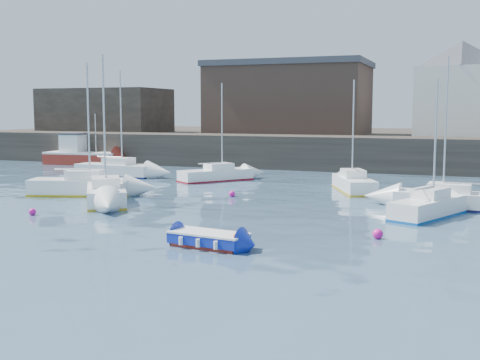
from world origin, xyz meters
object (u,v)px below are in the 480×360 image
(blue_dinghy, at_px, (209,239))
(sailboat_h, at_px, (216,174))
(fishing_boat, at_px, (81,154))
(buoy_far, at_px, (232,197))
(buoy_near, at_px, (33,215))
(sailboat_f, at_px, (354,183))
(buoy_mid, at_px, (378,239))
(sailboat_d, at_px, (454,199))
(sailboat_e, at_px, (116,169))
(sailboat_a, at_px, (81,186))
(sailboat_b, at_px, (106,193))
(sailboat_c, at_px, (428,207))

(blue_dinghy, relative_size, sailboat_h, 0.45)
(fishing_boat, bearing_deg, buoy_far, -35.65)
(fishing_boat, xyz_separation_m, buoy_near, (15.08, -25.63, -0.96))
(blue_dinghy, height_order, buoy_near, blue_dinghy)
(sailboat_f, bearing_deg, fishing_boat, 159.68)
(buoy_mid, height_order, buoy_far, buoy_mid)
(sailboat_d, height_order, buoy_mid, sailboat_d)
(blue_dinghy, height_order, sailboat_d, sailboat_d)
(sailboat_d, height_order, sailboat_e, sailboat_e)
(sailboat_a, xyz_separation_m, buoy_near, (1.98, -7.00, -0.58))
(sailboat_b, height_order, sailboat_e, sailboat_e)
(sailboat_b, xyz_separation_m, buoy_mid, (16.14, -4.58, -0.55))
(fishing_boat, relative_size, sailboat_f, 1.05)
(sailboat_a, distance_m, sailboat_h, 11.37)
(sailboat_e, xyz_separation_m, sailboat_h, (8.82, -0.01, -0.07))
(blue_dinghy, distance_m, fishing_boat, 39.30)
(sailboat_d, relative_size, buoy_near, 21.78)
(buoy_near, distance_m, buoy_mid, 17.29)
(sailboat_f, xyz_separation_m, buoy_mid, (3.51, -14.57, -0.51))
(sailboat_d, xyz_separation_m, buoy_near, (-20.14, -9.71, -0.50))
(sailboat_a, height_order, buoy_mid, sailboat_a)
(sailboat_a, height_order, buoy_near, sailboat_a)
(sailboat_b, relative_size, sailboat_d, 1.03)
(fishing_boat, relative_size, sailboat_h, 1.05)
(blue_dinghy, xyz_separation_m, fishing_boat, (-26.37, 29.12, 0.63))
(blue_dinghy, xyz_separation_m, buoy_near, (-11.29, 3.49, -0.33))
(sailboat_a, height_order, buoy_far, sailboat_a)
(sailboat_c, bearing_deg, sailboat_f, 121.40)
(sailboat_e, relative_size, sailboat_h, 1.15)
(buoy_mid, bearing_deg, sailboat_b, 164.14)
(sailboat_e, bearing_deg, sailboat_b, -60.23)
(sailboat_c, relative_size, buoy_near, 18.34)
(fishing_boat, bearing_deg, buoy_near, -59.53)
(buoy_near, bearing_deg, sailboat_a, 105.76)
(sailboat_d, height_order, sailboat_f, sailboat_d)
(sailboat_b, bearing_deg, blue_dinghy, -39.81)
(sailboat_b, relative_size, sailboat_e, 0.99)
(sailboat_c, distance_m, buoy_far, 12.23)
(sailboat_c, distance_m, sailboat_e, 27.08)
(buoy_mid, xyz_separation_m, buoy_far, (-10.12, 9.29, 0.00))
(sailboat_e, xyz_separation_m, buoy_mid, (23.17, -16.88, -0.55))
(sailboat_d, bearing_deg, sailboat_f, 140.54)
(sailboat_f, height_order, buoy_near, sailboat_f)
(sailboat_b, distance_m, buoy_far, 7.66)
(sailboat_f, bearing_deg, buoy_mid, -76.45)
(sailboat_d, bearing_deg, sailboat_h, 156.34)
(sailboat_b, height_order, sailboat_h, sailboat_b)
(sailboat_c, relative_size, sailboat_f, 0.94)
(blue_dinghy, distance_m, sailboat_d, 15.89)
(fishing_boat, bearing_deg, sailboat_f, -20.32)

